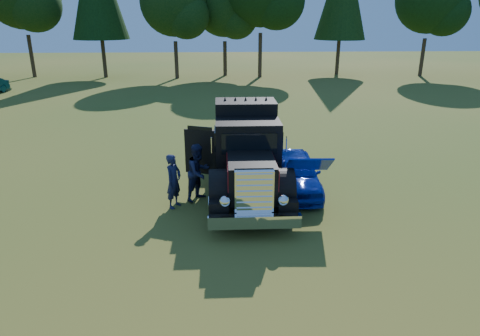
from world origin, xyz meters
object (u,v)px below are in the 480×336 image
at_px(hotrod_coupe, 296,173).
at_px(spectator_near, 174,181).
at_px(diamond_t_truck, 247,157).
at_px(spectator_far, 199,172).

height_order(hotrod_coupe, spectator_near, hotrod_coupe).
distance_m(diamond_t_truck, spectator_far, 1.71).
distance_m(hotrod_coupe, spectator_near, 4.19).
height_order(diamond_t_truck, spectator_near, diamond_t_truck).
height_order(diamond_t_truck, spectator_far, diamond_t_truck).
distance_m(hotrod_coupe, spectator_far, 3.34).
bearing_deg(spectator_far, spectator_near, 166.95).
height_order(hotrod_coupe, spectator_far, spectator_far).
bearing_deg(hotrod_coupe, spectator_far, -170.18).
bearing_deg(spectator_near, hotrod_coupe, -46.05).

